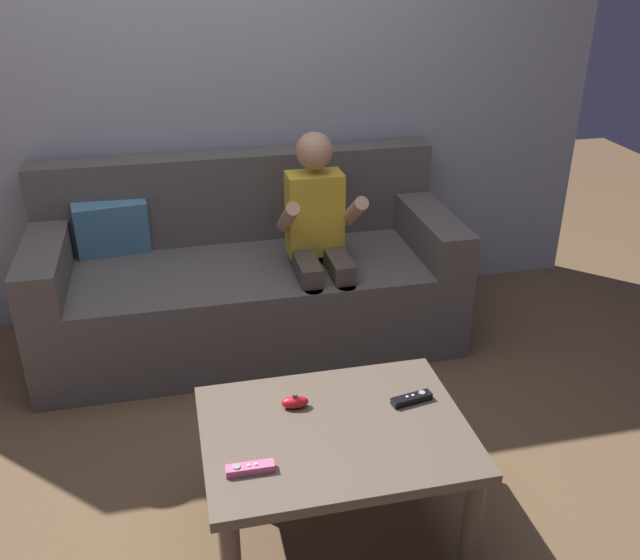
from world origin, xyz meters
The scene contains 8 objects.
ground_plane centered at (0.00, 0.00, 0.00)m, with size 8.10×8.10×0.00m, color brown.
wall_back centered at (0.00, 1.45, 1.25)m, with size 4.05×0.05×2.50m, color #999EA8.
couch centered at (0.12, 1.05, 0.30)m, with size 1.97×0.80×0.86m.
person_seated_on_couch centered at (0.44, 0.87, 0.59)m, with size 0.36×0.44×1.04m.
coffee_table centered at (0.23, -0.29, 0.36)m, with size 0.83×0.63×0.43m.
game_remote_black_near_edge centered at (0.51, -0.22, 0.44)m, with size 0.14×0.06×0.03m.
nunchuk_red centered at (0.13, -0.16, 0.45)m, with size 0.09×0.05×0.05m.
game_remote_pink_far_corner centered at (-0.06, -0.44, 0.44)m, with size 0.14×0.04×0.03m.
Camera 1 is at (-0.21, -2.00, 1.81)m, focal length 39.21 mm.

